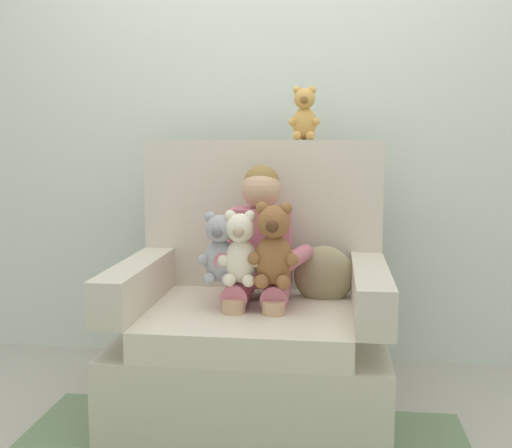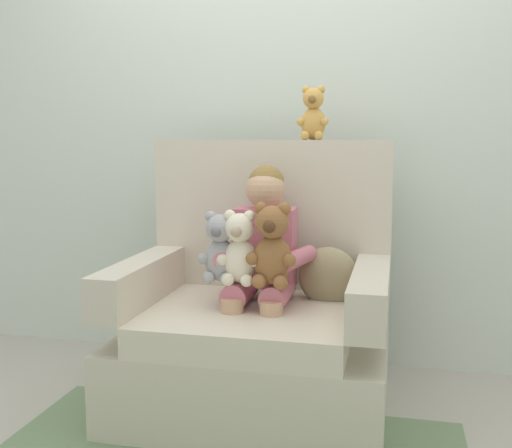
% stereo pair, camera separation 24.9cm
% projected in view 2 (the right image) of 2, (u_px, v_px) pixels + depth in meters
% --- Properties ---
extents(ground_plane, '(8.00, 8.00, 0.00)m').
position_uv_depth(ground_plane, '(254.00, 410.00, 2.65)').
color(ground_plane, '#ADA89E').
extents(back_wall, '(6.00, 0.10, 2.60)m').
position_uv_depth(back_wall, '(286.00, 110.00, 3.17)').
color(back_wall, silver).
rests_on(back_wall, ground).
extents(armchair, '(1.10, 0.88, 1.15)m').
position_uv_depth(armchair, '(257.00, 327.00, 2.66)').
color(armchair, beige).
rests_on(armchair, ground).
extents(seated_child, '(0.45, 0.39, 0.82)m').
position_uv_depth(seated_child, '(262.00, 253.00, 2.62)').
color(seated_child, '#C66B7F').
rests_on(seated_child, armchair).
extents(plush_grey, '(0.17, 0.14, 0.29)m').
position_uv_depth(plush_grey, '(220.00, 249.00, 2.52)').
color(plush_grey, '#9E9EA3').
rests_on(plush_grey, armchair).
extents(plush_brown, '(0.20, 0.16, 0.34)m').
position_uv_depth(plush_brown, '(272.00, 247.00, 2.44)').
color(plush_brown, brown).
rests_on(plush_brown, armchair).
extents(plush_cream, '(0.18, 0.15, 0.30)m').
position_uv_depth(plush_cream, '(240.00, 250.00, 2.48)').
color(plush_cream, silver).
rests_on(plush_cream, armchair).
extents(plush_honey_on_backrest, '(0.14, 0.12, 0.24)m').
position_uv_depth(plush_honey_on_backrest, '(313.00, 115.00, 2.79)').
color(plush_honey_on_backrest, gold).
rests_on(plush_honey_on_backrest, armchair).
extents(throw_pillow, '(0.26, 0.13, 0.26)m').
position_uv_depth(throw_pillow, '(328.00, 277.00, 2.67)').
color(throw_pillow, '#998C66').
rests_on(throw_pillow, armchair).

